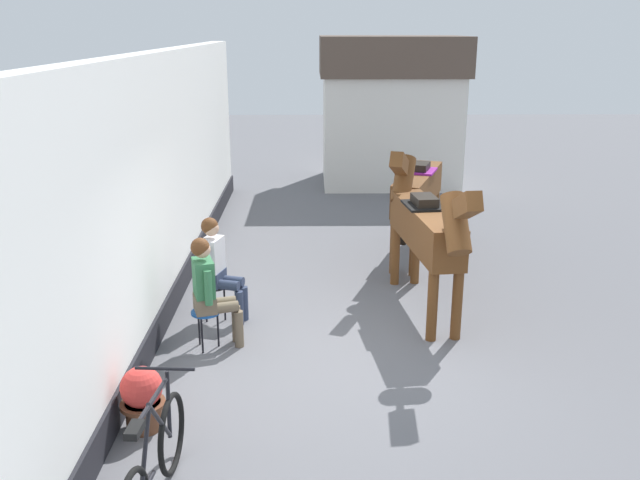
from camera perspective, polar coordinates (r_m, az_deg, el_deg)
ground_plane at (r=10.89m, az=1.99°, el=-2.43°), size 40.00×40.00×0.00m
pub_facade_wall at (r=9.22m, az=-13.52°, el=3.40°), size 0.34×14.00×3.40m
distant_cottage at (r=16.78m, az=5.92°, el=10.85°), size 3.40×2.60×3.50m
seated_visitor_near at (r=8.10m, az=-9.25°, el=-3.93°), size 0.61×0.48×1.39m
seated_visitor_far at (r=8.87m, az=-8.60°, el=-2.00°), size 0.61×0.48×1.39m
saddled_horse_near at (r=8.99m, az=9.06°, el=0.81°), size 0.69×2.99×2.06m
saddled_horse_far at (r=11.20m, az=8.07°, el=4.16°), size 1.25×2.87×2.06m
flower_planter_near at (r=6.84m, az=-14.69°, el=-12.64°), size 0.43×0.43×0.64m
leaning_bicycle at (r=5.77m, az=-13.79°, el=-18.01°), size 0.50×1.76×1.02m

